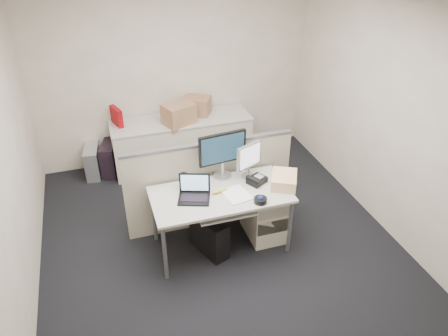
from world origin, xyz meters
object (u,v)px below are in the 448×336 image
object	(u,v)px
monitor_main	(222,155)
desk_phone	(257,180)
desk	(221,198)
laptop	(194,190)

from	to	relation	value
monitor_main	desk_phone	world-z (taller)	monitor_main
monitor_main	desk_phone	xyz separation A→B (m)	(0.33, -0.24, -0.25)
desk	monitor_main	xyz separation A→B (m)	(0.12, 0.32, 0.34)
desk	desk_phone	distance (m)	0.47
monitor_main	desk_phone	distance (m)	0.47
desk	monitor_main	world-z (taller)	monitor_main
desk	desk_phone	bearing A→B (deg)	10.07
monitor_main	desk_phone	size ratio (longest dim) A/B	2.78
laptop	desk_phone	bearing A→B (deg)	26.74
desk	monitor_main	bearing A→B (deg)	68.98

